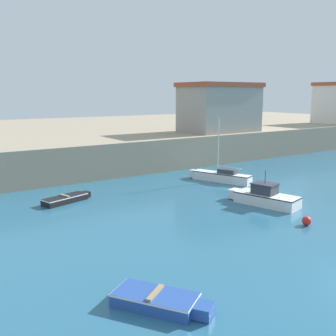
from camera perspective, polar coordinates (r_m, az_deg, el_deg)
The scene contains 7 objects.
quay_seawall at distance 53.82m, azimuth -17.80°, elevation 3.85°, with size 120.00×40.00×3.17m, color gray.
dinghy_black_0 at distance 28.67m, azimuth -14.55°, elevation -4.33°, with size 3.82×2.02×0.54m.
sailboat_white_1 at distance 34.50m, azimuth 7.69°, elevation -1.17°, with size 2.96×5.71×5.53m.
motorboat_white_3 at distance 27.89m, azimuth 13.86°, elevation -4.10°, with size 2.74×5.21×2.41m.
dinghy_blue_4 at distance 14.81m, azimuth -1.34°, elevation -18.61°, with size 2.91×3.63×0.57m.
mooring_buoy at distance 24.38m, azimuth 19.47°, elevation -7.24°, with size 0.53×0.53×0.53m, color red.
harbor_shed_mid_row at distance 46.76m, azimuth 7.45°, elevation 8.76°, with size 8.97×5.84×5.64m.
Camera 1 is at (-14.95, -6.44, 7.52)m, focal length 42.00 mm.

